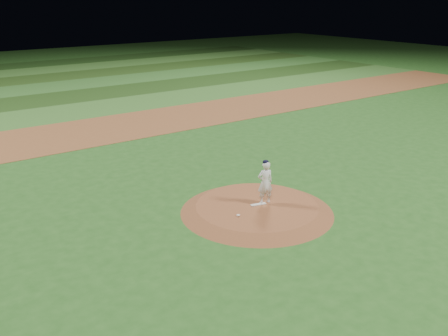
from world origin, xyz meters
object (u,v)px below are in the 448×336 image
object	(u,v)px
pitcher_on_mound	(265,182)
pitchers_mound	(257,208)
rosin_bag	(238,215)
pitching_rubber	(258,204)

from	to	relation	value
pitcher_on_mound	pitchers_mound	bearing A→B (deg)	177.46
pitchers_mound	rosin_bag	xyz separation A→B (m)	(-1.10, -0.34, 0.16)
rosin_bag	pitcher_on_mound	world-z (taller)	pitcher_on_mound
pitchers_mound	pitching_rubber	bearing A→B (deg)	4.78
pitching_rubber	pitcher_on_mound	size ratio (longest dim) A/B	0.35
pitching_rubber	pitcher_on_mound	xyz separation A→B (m)	(0.27, -0.02, 0.80)
pitching_rubber	rosin_bag	bearing A→B (deg)	-148.75
pitching_rubber	rosin_bag	world-z (taller)	rosin_bag
pitchers_mound	rosin_bag	size ratio (longest dim) A/B	44.38
pitching_rubber	rosin_bag	xyz separation A→B (m)	(-1.18, -0.35, 0.02)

